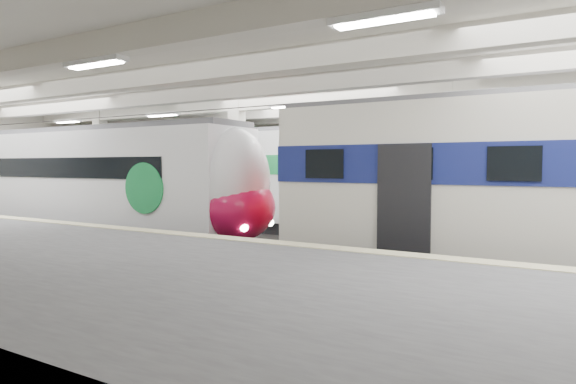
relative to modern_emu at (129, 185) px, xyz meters
The scene contains 4 objects.
station_hall 6.13m from the modern_emu, 16.76° to the right, with size 36.00×24.00×5.75m.
modern_emu is the anchor object (origin of this frame).
older_rer 14.18m from the modern_emu, ahead, with size 13.83×3.05×4.54m.
far_train 6.34m from the modern_emu, 60.24° to the left, with size 14.07×3.32×4.46m.
Camera 1 is at (8.22, -12.59, 2.88)m, focal length 30.00 mm.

